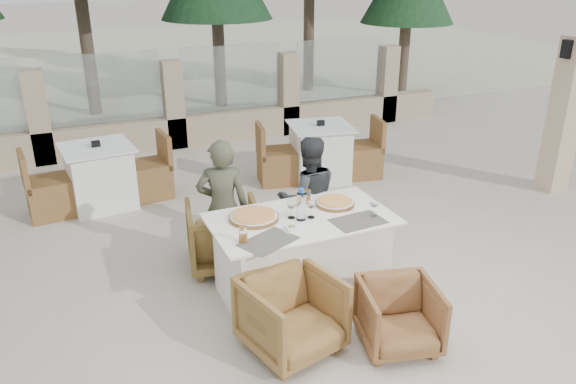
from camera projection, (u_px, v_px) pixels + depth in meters
name	position (u px, v px, depth m)	size (l,w,h in m)	color
ground	(296.00, 295.00, 5.17)	(80.00, 80.00, 0.00)	beige
sand_patch	(108.00, 60.00, 17.02)	(30.00, 16.00, 0.01)	beige
perimeter_wall_far	(173.00, 98.00, 8.92)	(10.00, 0.34, 1.60)	tan
lantern_pillar	(564.00, 116.00, 7.16)	(0.34, 0.34, 2.00)	beige
dining_table	(301.00, 256.00, 5.05)	(1.60, 0.90, 0.77)	white
placemat_near_left	(268.00, 241.00, 4.49)	(0.45, 0.30, 0.00)	#5E5A50
placemat_near_right	(358.00, 221.00, 4.83)	(0.45, 0.30, 0.00)	#5D5850
pizza_left	(254.00, 216.00, 4.87)	(0.43, 0.43, 0.06)	#CB521B
pizza_right	(335.00, 203.00, 5.15)	(0.36, 0.36, 0.05)	orange
water_bottle	(301.00, 204.00, 4.81)	(0.08, 0.08, 0.29)	#C2E5FF
wine_glass_centre	(291.00, 208.00, 4.86)	(0.08, 0.08, 0.18)	silver
wine_glass_near	(311.00, 208.00, 4.87)	(0.08, 0.08, 0.18)	silver
wine_glass_corner	(374.00, 207.00, 4.89)	(0.08, 0.08, 0.18)	white
beer_glass_left	(243.00, 234.00, 4.46)	(0.07, 0.07, 0.14)	orange
beer_glass_right	(307.00, 196.00, 5.17)	(0.06, 0.06, 0.13)	orange
olive_dish	(292.00, 228.00, 4.67)	(0.11, 0.11, 0.04)	white
armchair_far_left	(224.00, 235.00, 5.57)	(0.70, 0.72, 0.65)	olive
armchair_far_right	(301.00, 226.00, 5.85)	(0.61, 0.63, 0.57)	brown
armchair_near_left	(292.00, 315.00, 4.35)	(0.67, 0.69, 0.63)	olive
armchair_near_right	(399.00, 316.00, 4.40)	(0.58, 0.60, 0.54)	brown
diner_left	(223.00, 208.00, 5.33)	(0.49, 0.32, 1.35)	#484A36
diner_right	(308.00, 199.00, 5.61)	(0.63, 0.49, 1.29)	#323436
bg_table_a	(100.00, 176.00, 6.90)	(1.64, 0.82, 0.77)	white
bg_table_b	(320.00, 152.00, 7.75)	(1.64, 0.82, 0.77)	white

